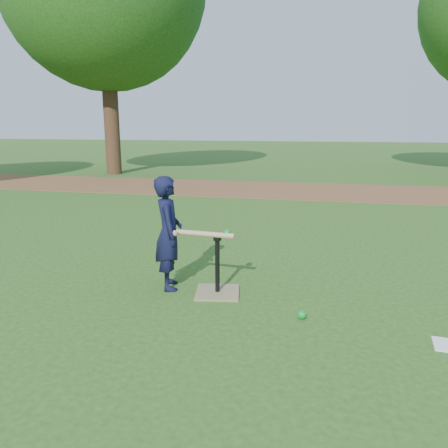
# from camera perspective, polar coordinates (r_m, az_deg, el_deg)

# --- Properties ---
(ground) EXTENTS (80.00, 80.00, 0.00)m
(ground) POSITION_cam_1_polar(r_m,az_deg,el_deg) (4.17, -1.01, -10.61)
(ground) COLOR #285116
(ground) RESTS_ON ground
(dirt_strip) EXTENTS (24.00, 3.00, 0.01)m
(dirt_strip) POSITION_cam_1_polar(r_m,az_deg,el_deg) (11.37, 7.95, 4.44)
(dirt_strip) COLOR brown
(dirt_strip) RESTS_ON ground
(child) EXTENTS (0.42, 0.50, 1.17)m
(child) POSITION_cam_1_polar(r_m,az_deg,el_deg) (4.47, -7.27, -1.19)
(child) COLOR black
(child) RESTS_ON ground
(wiffle_ball_ground) EXTENTS (0.08, 0.08, 0.08)m
(wiffle_ball_ground) POSITION_cam_1_polar(r_m,az_deg,el_deg) (3.95, 10.14, -11.57)
(wiffle_ball_ground) COLOR #0D942D
(wiffle_ball_ground) RESTS_ON ground
(batting_tee) EXTENTS (0.50, 0.50, 0.61)m
(batting_tee) POSITION_cam_1_polar(r_m,az_deg,el_deg) (4.41, -0.86, -7.71)
(batting_tee) COLOR #897E57
(batting_tee) RESTS_ON ground
(swing_action) EXTENTS (0.63, 0.23, 0.08)m
(swing_action) POSITION_cam_1_polar(r_m,az_deg,el_deg) (4.28, -2.32, -1.27)
(swing_action) COLOR tan
(swing_action) RESTS_ON ground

